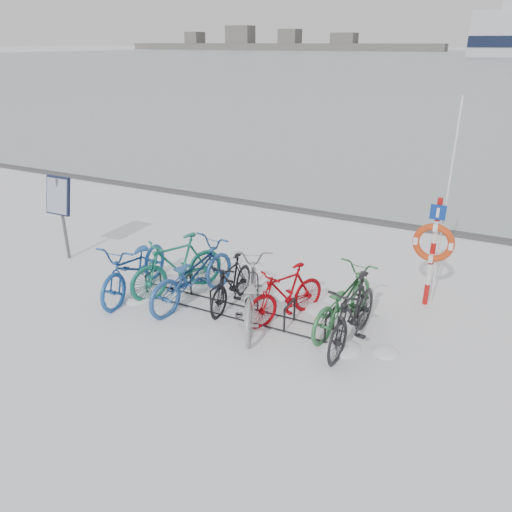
% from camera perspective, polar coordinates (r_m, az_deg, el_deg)
% --- Properties ---
extents(ground, '(900.00, 900.00, 0.00)m').
position_cam_1_polar(ground, '(9.13, -2.48, -6.41)').
color(ground, white).
rests_on(ground, ground).
extents(ice_sheet, '(400.00, 298.00, 0.02)m').
position_cam_1_polar(ice_sheet, '(162.01, 26.93, 19.42)').
color(ice_sheet, '#9BA9AF').
rests_on(ice_sheet, ground).
extents(quay_edge, '(400.00, 0.25, 0.10)m').
position_cam_1_polar(quay_edge, '(14.11, 9.23, 4.53)').
color(quay_edge, '#3F3F42').
rests_on(quay_edge, ground).
extents(bike_rack, '(4.00, 0.48, 0.46)m').
position_cam_1_polar(bike_rack, '(9.04, -2.50, -5.41)').
color(bike_rack, black).
rests_on(bike_rack, ground).
extents(info_board, '(0.63, 0.25, 1.89)m').
position_cam_1_polar(info_board, '(11.64, -21.58, 5.91)').
color(info_board, '#595B5E').
rests_on(info_board, ground).
extents(lifebuoy_station, '(0.72, 0.22, 3.74)m').
position_cam_1_polar(lifebuoy_station, '(9.35, 19.66, 1.45)').
color(lifebuoy_station, '#AC100D').
rests_on(lifebuoy_station, ground).
extents(shoreline, '(180.00, 12.00, 9.50)m').
position_cam_1_polar(shoreline, '(295.12, 1.54, 22.99)').
color(shoreline, '#4B4B4B').
rests_on(shoreline, ground).
extents(bike_0, '(1.04, 2.28, 1.16)m').
position_cam_1_polar(bike_0, '(9.85, -13.67, -1.00)').
color(bike_0, '#1B4E9D').
rests_on(bike_0, ground).
extents(bike_1, '(1.40, 2.02, 1.19)m').
position_cam_1_polar(bike_1, '(9.69, -9.00, -0.90)').
color(bike_1, '#166755').
rests_on(bike_1, ground).
extents(bike_2, '(1.11, 2.32, 1.17)m').
position_cam_1_polar(bike_2, '(9.33, -7.29, -1.88)').
color(bike_2, '#224C90').
rests_on(bike_2, ground).
extents(bike_3, '(0.51, 1.63, 0.97)m').
position_cam_1_polar(bike_3, '(9.17, -2.83, -2.86)').
color(bike_3, black).
rests_on(bike_3, ground).
extents(bike_4, '(1.55, 2.26, 1.12)m').
position_cam_1_polar(bike_4, '(8.59, -0.68, -4.15)').
color(bike_4, '#93949A').
rests_on(bike_4, ground).
extents(bike_5, '(1.21, 1.73, 1.02)m').
position_cam_1_polar(bike_5, '(8.72, 3.43, -4.12)').
color(bike_5, '#97040B').
rests_on(bike_5, ground).
extents(bike_6, '(1.04, 2.09, 1.05)m').
position_cam_1_polar(bike_6, '(8.60, 9.88, -4.79)').
color(bike_6, '#2E6D3C').
rests_on(bike_6, ground).
extents(bike_7, '(0.70, 1.99, 1.18)m').
position_cam_1_polar(bike_7, '(8.10, 11.04, -6.24)').
color(bike_7, black).
rests_on(bike_7, ground).
extents(snow_drifts, '(5.87, 1.74, 0.22)m').
position_cam_1_polar(snow_drifts, '(9.11, -1.44, -6.46)').
color(snow_drifts, white).
rests_on(snow_drifts, ground).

